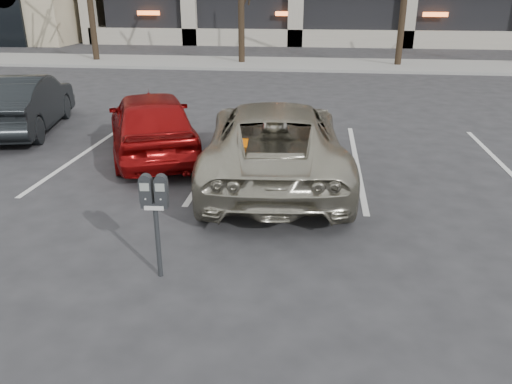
{
  "coord_description": "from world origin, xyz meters",
  "views": [
    {
      "loc": [
        0.61,
        -7.25,
        3.14
      ],
      "look_at": [
        -0.1,
        -1.64,
        0.86
      ],
      "focal_mm": 35.0,
      "sensor_mm": 36.0,
      "label": 1
    }
  ],
  "objects": [
    {
      "name": "ground",
      "position": [
        0.0,
        0.0,
        0.0
      ],
      "size": [
        140.0,
        140.0,
        0.0
      ],
      "primitive_type": "plane",
      "color": "#28282B",
      "rests_on": "ground"
    },
    {
      "name": "sidewalk",
      "position": [
        0.0,
        16.0,
        0.06
      ],
      "size": [
        80.0,
        4.0,
        0.12
      ],
      "primitive_type": "cube",
      "color": "gray",
      "rests_on": "ground"
    },
    {
      "name": "stall_lines",
      "position": [
        -1.4,
        2.3,
        0.01
      ],
      "size": [
        16.9,
        5.2,
        0.0
      ],
      "color": "silver",
      "rests_on": "ground"
    },
    {
      "name": "parking_meter",
      "position": [
        -1.16,
        -2.31,
        0.96
      ],
      "size": [
        0.33,
        0.15,
        1.25
      ],
      "rotation": [
        0.0,
        0.0,
        0.07
      ],
      "color": "black",
      "rests_on": "ground"
    },
    {
      "name": "suv_silver",
      "position": [
        -0.13,
        1.16,
        0.7
      ],
      "size": [
        2.79,
        5.22,
        1.4
      ],
      "rotation": [
        0.0,
        0.0,
        3.24
      ],
      "color": "#ABA692",
      "rests_on": "ground"
    },
    {
      "name": "car_red",
      "position": [
        -2.72,
        2.24,
        0.68
      ],
      "size": [
        3.02,
        4.28,
        1.35
      ],
      "primitive_type": "imported",
      "rotation": [
        0.0,
        0.0,
        3.54
      ],
      "color": "#980D0E",
      "rests_on": "ground"
    },
    {
      "name": "car_dark",
      "position": [
        -6.37,
        3.71,
        0.67
      ],
      "size": [
        2.34,
        4.31,
        1.35
      ],
      "primitive_type": "imported",
      "rotation": [
        0.0,
        0.0,
        3.38
      ],
      "color": "black",
      "rests_on": "ground"
    }
  ]
}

